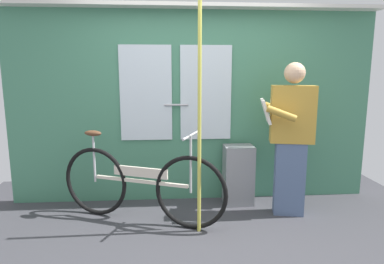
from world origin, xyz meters
name	(u,v)px	position (x,y,z in m)	size (l,w,h in m)	color
ground_plane	(202,243)	(0.00, 0.00, -0.02)	(5.31, 3.83, 0.04)	#38383D
train_door_wall	(192,102)	(-0.01, 1.11, 1.20)	(4.31, 0.28, 2.29)	#427F60
bicycle_near_door	(140,185)	(-0.60, 0.47, 0.40)	(1.72, 0.79, 0.96)	black
passenger_reading_newspaper	(290,136)	(1.01, 0.56, 0.87)	(0.61, 0.53, 1.65)	slate
trash_bin_by_wall	(238,175)	(0.52, 0.90, 0.35)	(0.34, 0.28, 0.70)	gray
handrail_pole	(199,118)	(-0.01, 0.20, 1.12)	(0.04, 0.04, 2.25)	#C6C14C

